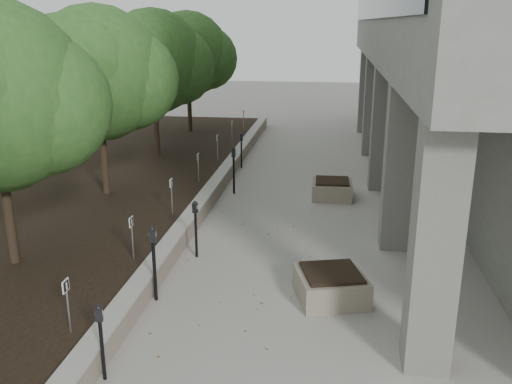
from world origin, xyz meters
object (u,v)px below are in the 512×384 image
Objects in this scene: parking_meter_1 at (102,343)px; parking_meter_4 at (234,170)px; parking_meter_3 at (196,229)px; crabapple_tree_4 at (154,83)px; planter_front at (331,285)px; parking_meter_5 at (241,151)px; crabapple_tree_3 at (100,102)px; planter_back at (332,189)px; parking_meter_2 at (154,264)px; crabapple_tree_5 at (188,72)px.

parking_meter_1 is 0.84× the size of parking_meter_4.
crabapple_tree_4 is at bearing 128.78° from parking_meter_3.
parking_meter_4 is 1.18× the size of planter_front.
parking_meter_1 is 13.11m from parking_meter_5.
parking_meter_1 is at bearing -77.87° from parking_meter_3.
crabapple_tree_3 is 3.93× the size of parking_meter_3.
parking_meter_1 is 0.96× the size of parking_meter_5.
parking_meter_2 is at bearing -115.19° from planter_back.
parking_meter_3 is 1.07× the size of planter_front.
parking_meter_5 is at bearing 0.37° from crabapple_tree_4.
planter_back is (3.42, 9.85, -0.35)m from parking_meter_1.
parking_meter_3 is 1.13× the size of planter_back.
crabapple_tree_3 and crabapple_tree_4 have the same top height.
parking_meter_4 reaches higher than parking_meter_1.
crabapple_tree_3 reaches higher than planter_back.
planter_back is at bearing 90.22° from planter_front.
parking_meter_3 is at bearing 71.75° from parking_meter_2.
crabapple_tree_4 reaches higher than parking_meter_4.
planter_back is (6.67, -3.24, -2.83)m from crabapple_tree_4.
crabapple_tree_5 is at bearing 104.46° from parking_meter_4.
planter_front is 6.74m from planter_back.
planter_back is at bearing -8.87° from parking_meter_4.
parking_meter_2 is (3.25, -5.50, -2.34)m from crabapple_tree_3.
parking_meter_2 reaches higher than parking_meter_3.
crabapple_tree_5 is at bearing 91.34° from parking_meter_2.
parking_meter_5 is (-0.30, 8.34, -0.02)m from parking_meter_3.
crabapple_tree_3 is at bearing 110.08° from parking_meter_2.
planter_back is (3.42, 7.26, -0.50)m from parking_meter_2.
parking_meter_4 reaches higher than parking_meter_3.
crabapple_tree_4 is 13.71m from parking_meter_1.
parking_meter_2 reaches higher than parking_meter_1.
parking_meter_3 is 5.09m from parking_meter_4.
parking_meter_5 is (3.25, -4.98, -2.45)m from crabapple_tree_5.
parking_meter_3 is 8.34m from parking_meter_5.
parking_meter_2 is (3.25, -15.50, -2.34)m from crabapple_tree_5.
crabapple_tree_4 is 4.24× the size of parking_meter_1.
parking_meter_5 is at bearing 86.26° from parking_meter_4.
crabapple_tree_4 and crabapple_tree_5 have the same top height.
crabapple_tree_5 is 9.26m from parking_meter_4.
crabapple_tree_3 is 5.00m from crabapple_tree_4.
parking_meter_4 is 1.25× the size of planter_back.
crabapple_tree_4 is 12.34m from planter_front.
crabapple_tree_5 is 4.06× the size of parking_meter_5.
parking_meter_2 is (3.25, -10.50, -2.34)m from crabapple_tree_4.
crabapple_tree_4 reaches higher than parking_meter_2.
parking_meter_1 is at bearing -79.81° from crabapple_tree_5.
parking_meter_2 is 7.27m from parking_meter_4.
crabapple_tree_5 is (0.00, 10.00, 0.00)m from crabapple_tree_3.
parking_meter_2 is (0.00, 2.59, 0.14)m from parking_meter_1.
parking_meter_4 is (-0.01, 5.09, 0.07)m from parking_meter_3.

